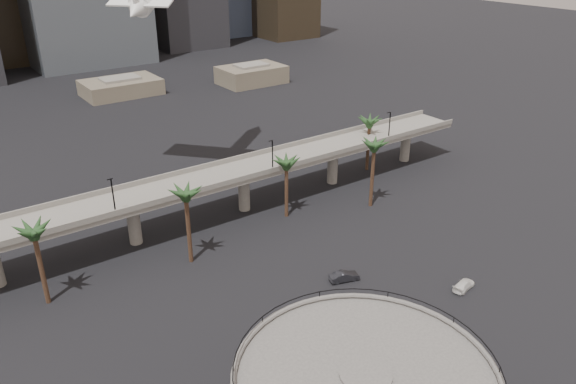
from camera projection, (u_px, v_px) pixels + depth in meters
overpass at (191, 189)px, 99.97m from camera, size 130.00×9.30×14.70m
palm_trees at (269, 167)px, 98.64m from camera, size 76.40×18.40×14.00m
low_buildings at (82, 99)px, 169.81m from camera, size 135.00×27.50×6.80m
car_a at (269, 363)px, 69.06m from camera, size 5.13×2.63×1.67m
car_b at (344, 276)px, 86.42m from camera, size 5.00×2.97×1.56m
car_c at (464, 285)px, 84.47m from camera, size 4.87×2.75×1.33m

